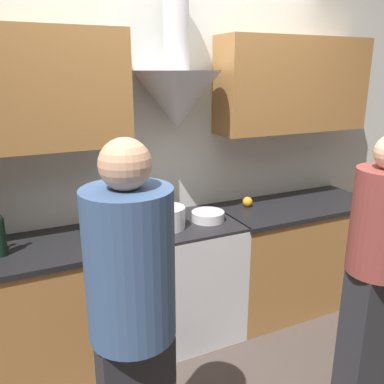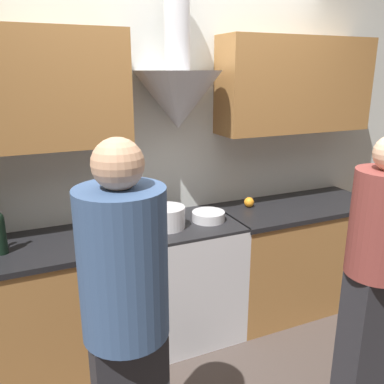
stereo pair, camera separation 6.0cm
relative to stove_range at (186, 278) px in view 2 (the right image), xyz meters
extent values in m
plane|color=#423833|center=(0.00, -0.35, -0.45)|extent=(12.00, 12.00, 0.00)
cube|color=silver|center=(0.00, 0.33, 0.85)|extent=(8.40, 0.06, 2.60)
cone|color=silver|center=(0.00, 0.13, 1.27)|extent=(0.60, 0.60, 0.38)
cylinder|color=silver|center=(0.00, 0.13, 1.78)|extent=(0.17, 0.17, 0.64)
cube|color=#9E6B38|center=(0.98, 0.15, 1.35)|extent=(1.26, 0.32, 0.70)
cube|color=#9E6B38|center=(-1.14, 0.00, -0.02)|extent=(1.57, 0.60, 0.85)
cube|color=black|center=(-1.14, 0.00, 0.42)|extent=(1.60, 0.62, 0.03)
cube|color=#9E6B38|center=(0.98, 0.00, -0.02)|extent=(1.26, 0.60, 0.85)
cube|color=black|center=(0.98, 0.00, 0.42)|extent=(1.28, 0.62, 0.03)
cube|color=silver|center=(0.00, 0.00, -0.01)|extent=(0.70, 0.60, 0.86)
cube|color=black|center=(0.00, -0.30, -0.05)|extent=(0.49, 0.01, 0.39)
cube|color=black|center=(0.00, 0.00, 0.43)|extent=(0.70, 0.60, 0.02)
cube|color=silver|center=(0.00, 0.27, 0.37)|extent=(0.70, 0.06, 0.10)
cylinder|color=black|center=(-1.18, -0.03, 0.55)|extent=(0.07, 0.07, 0.22)
cylinder|color=silver|center=(-0.16, -0.04, 0.51)|extent=(0.25, 0.25, 0.15)
cylinder|color=silver|center=(0.16, -0.03, 0.47)|extent=(0.23, 0.23, 0.07)
sphere|color=orange|center=(0.58, 0.11, 0.48)|extent=(0.08, 0.08, 0.08)
cylinder|color=#38517A|center=(-0.72, -1.06, 0.75)|extent=(0.35, 0.35, 0.61)
sphere|color=tan|center=(-0.72, -1.06, 1.14)|extent=(0.19, 0.19, 0.19)
cube|color=#28282D|center=(0.64, -1.08, -0.01)|extent=(0.28, 0.18, 0.87)
cylinder|color=brown|center=(0.64, -1.08, 0.71)|extent=(0.33, 0.33, 0.57)
camera|label=1|loc=(-1.10, -2.44, 1.46)|focal=38.00mm
camera|label=2|loc=(-1.05, -2.46, 1.46)|focal=38.00mm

